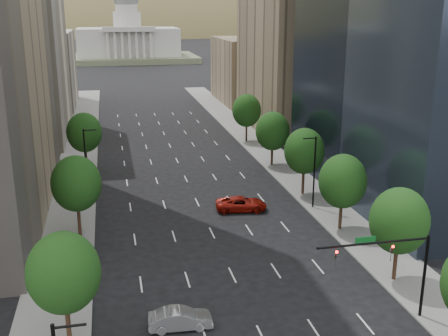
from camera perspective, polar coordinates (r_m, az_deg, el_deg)
sidewalk_left at (r=68.84m, az=-15.68°, el=-4.30°), size 6.00×200.00×0.15m
sidewalk_right at (r=73.30m, az=9.25°, el=-2.61°), size 6.00×200.00×0.15m
midrise_cream_left at (r=108.62m, az=-20.27°, el=12.17°), size 14.00×30.00×35.00m
filler_left at (r=141.98m, az=-18.17°, el=9.68°), size 14.00×26.00×18.00m
parking_tan_right at (r=110.56m, az=6.77°, el=11.80°), size 14.00×30.00×30.00m
filler_right at (r=142.74m, az=2.40°, el=10.10°), size 14.00×26.00×16.00m
tree_right_1 at (r=50.44m, az=17.72°, el=-5.25°), size 5.20×5.20×8.75m
tree_right_2 at (r=60.53m, az=12.21°, el=-1.36°), size 5.20×5.20×8.61m
tree_right_3 at (r=71.11m, az=8.34°, el=1.74°), size 5.20×5.20×8.89m
tree_right_4 at (r=84.09m, az=5.06°, el=3.83°), size 5.20×5.20×8.46m
tree_right_5 at (r=99.13m, az=2.37°, el=5.97°), size 5.20×5.20×8.75m
tree_left_0 at (r=40.80m, az=-16.31°, el=-10.41°), size 5.20×5.20×8.75m
tree_left_1 at (r=59.28m, az=-15.09°, el=-1.58°), size 5.20×5.20×8.97m
tree_left_2 at (r=84.47m, az=-14.30°, el=3.59°), size 5.20×5.20×8.68m
streetlight_rn at (r=66.69m, az=9.31°, el=-0.23°), size 1.70×0.20×9.00m
streetlight_ln at (r=72.02m, az=-14.12°, el=0.73°), size 1.70×0.20×9.00m
traffic_signal at (r=44.27m, az=17.50°, el=-9.15°), size 9.12×0.40×7.38m
capitol at (r=254.80m, az=-9.92°, el=12.79°), size 60.00×40.00×35.20m
foothills at (r=608.61m, az=-7.83°, el=10.48°), size 720.00×413.00×263.00m
car_silver at (r=43.58m, az=-4.56°, el=-15.34°), size 4.97×1.94×1.61m
car_red_far at (r=66.34m, az=1.80°, el=-3.73°), size 6.48×3.64×1.71m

